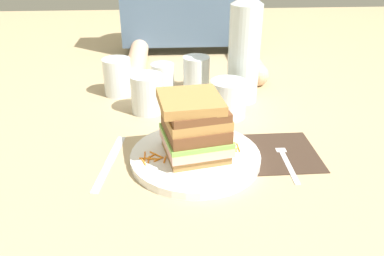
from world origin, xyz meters
name	(u,v)px	position (x,y,z in m)	size (l,w,h in m)	color
ground_plane	(196,162)	(0.00, 0.00, 0.00)	(3.00, 3.00, 0.00)	tan
main_plate	(193,157)	(0.00, 0.01, 0.01)	(0.25, 0.25, 0.02)	white
sandwich	(193,127)	(-0.01, 0.01, 0.07)	(0.14, 0.14, 0.12)	#A87A42
carrot_shred_0	(149,159)	(-0.09, -0.01, 0.02)	(0.00, 0.00, 0.02)	orange
carrot_shred_1	(147,158)	(-0.09, -0.01, 0.02)	(0.00, 0.00, 0.03)	orange
carrot_shred_2	(145,155)	(-0.10, 0.00, 0.02)	(0.00, 0.00, 0.03)	orange
carrot_shred_3	(158,159)	(-0.07, -0.01, 0.02)	(0.00, 0.00, 0.02)	orange
carrot_shred_4	(151,155)	(-0.08, 0.00, 0.02)	(0.00, 0.00, 0.02)	orange
carrot_shred_5	(143,162)	(-0.10, -0.02, 0.02)	(0.00, 0.00, 0.03)	orange
carrot_shred_6	(155,154)	(-0.08, 0.01, 0.02)	(0.00, 0.00, 0.03)	orange
carrot_shred_7	(165,159)	(-0.06, -0.01, 0.02)	(0.00, 0.00, 0.02)	orange
carrot_shred_8	(153,159)	(-0.08, -0.01, 0.02)	(0.00, 0.00, 0.02)	orange
carrot_shred_9	(224,153)	(0.06, 0.00, 0.02)	(0.00, 0.00, 0.03)	orange
carrot_shred_10	(233,151)	(0.07, 0.01, 0.02)	(0.00, 0.00, 0.03)	orange
carrot_shred_11	(235,149)	(0.08, 0.02, 0.02)	(0.00, 0.00, 0.02)	orange
carrot_shred_12	(238,148)	(0.09, 0.02, 0.02)	(0.00, 0.00, 0.03)	orange
carrot_shred_13	(230,142)	(0.07, 0.04, 0.02)	(0.00, 0.00, 0.02)	orange
carrot_shred_14	(225,145)	(0.06, 0.03, 0.02)	(0.00, 0.00, 0.03)	orange
carrot_shred_15	(231,148)	(0.07, 0.02, 0.02)	(0.00, 0.00, 0.02)	orange
napkin_dark	(282,152)	(0.18, 0.03, 0.00)	(0.14, 0.16, 0.00)	#38281E
fork	(285,157)	(0.18, 0.00, 0.00)	(0.02, 0.17, 0.00)	silver
knife	(109,163)	(-0.17, 0.00, 0.00)	(0.04, 0.20, 0.00)	silver
juice_glass	(228,101)	(0.09, 0.20, 0.04)	(0.08, 0.08, 0.09)	white
water_bottle	(244,48)	(0.14, 0.29, 0.14)	(0.08, 0.08, 0.30)	silver
empty_tumbler_0	(196,75)	(0.03, 0.35, 0.05)	(0.07, 0.07, 0.10)	silver
empty_tumbler_1	(147,94)	(-0.10, 0.24, 0.05)	(0.08, 0.08, 0.09)	silver
empty_tumbler_2	(163,78)	(-0.06, 0.37, 0.04)	(0.06, 0.06, 0.08)	silver
empty_tumbler_3	(118,77)	(-0.18, 0.35, 0.05)	(0.07, 0.07, 0.10)	silver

